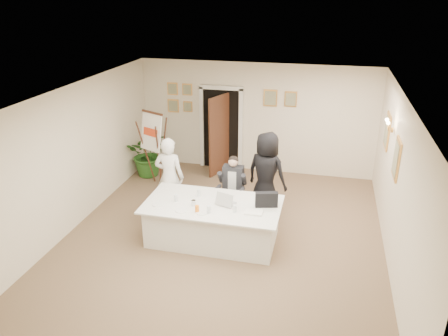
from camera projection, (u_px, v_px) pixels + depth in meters
The scene contains 28 objects.
floor at pixel (223, 237), 8.47m from camera, with size 7.00×7.00×0.00m, color brown.
ceiling at pixel (223, 95), 7.40m from camera, with size 6.00×7.00×0.02m, color white.
wall_back at pixel (256, 118), 11.08m from camera, with size 6.00×0.10×2.80m, color white.
wall_front at pixel (148, 291), 4.79m from camera, with size 6.00×0.10×2.80m, color white.
wall_left at pixel (75, 156), 8.59m from camera, with size 0.10×7.00×2.80m, color white.
wall_right at pixel (398, 187), 7.28m from camera, with size 0.10×7.00×2.80m, color white.
doorway at pixel (221, 131), 11.24m from camera, with size 1.14×0.86×2.20m.
pictures_back_wall at pixel (225, 99), 11.05m from camera, with size 3.40×0.06×0.80m, color #E7A74E, non-canonical shape.
pictures_right_wall at pixel (391, 144), 8.23m from camera, with size 0.06×2.20×0.80m, color #E7A74E, non-canonical shape.
wall_sconce at pixel (390, 126), 8.11m from camera, with size 0.20×0.30×0.24m, color #B6823A, non-canonical shape.
conference_table at pixel (213, 222), 8.23m from camera, with size 2.53×1.35×0.78m.
seated_man at pixel (233, 186), 9.05m from camera, with size 0.57×0.61×1.33m, color black, non-canonical shape.
flip_chart at pixel (156, 152), 10.46m from camera, with size 0.64×0.51×1.79m.
standing_man at pixel (169, 177), 9.02m from camera, with size 0.62×0.41×1.70m, color silver.
standing_woman at pixel (266, 174), 9.07m from camera, with size 0.88×0.57×1.79m, color black.
potted_palm at pixel (149, 153), 11.04m from camera, with size 1.05×0.91×1.17m, color #23511B.
laptop at pixel (226, 197), 8.03m from camera, with size 0.34×0.36×0.28m, color #B7BABC, non-canonical shape.
laptop_bag at pixel (266, 200), 7.92m from camera, with size 0.41×0.11×0.29m, color black.
paper_stack at pixel (254, 212), 7.74m from camera, with size 0.32×0.22×0.03m, color white.
plate_left at pixel (158, 204), 8.03m from camera, with size 0.21×0.21×0.01m, color white.
plate_mid at pixel (182, 210), 7.83m from camera, with size 0.23×0.23×0.01m, color white.
plate_near at pixel (202, 213), 7.75m from camera, with size 0.22×0.22×0.01m, color white.
glass_a at pixel (176, 198), 8.14m from camera, with size 0.07×0.07×0.14m, color silver.
glass_b at pixel (209, 210), 7.72m from camera, with size 0.07×0.07×0.14m, color silver.
glass_c at pixel (235, 209), 7.75m from camera, with size 0.06×0.06×0.14m, color silver.
glass_d at pixel (199, 193), 8.35m from camera, with size 0.07×0.07×0.14m, color silver.
oj_glass at pixel (197, 209), 7.75m from camera, with size 0.07×0.07×0.13m, color orange.
steel_jug at pixel (194, 203), 7.99m from camera, with size 0.08×0.08×0.11m, color silver.
Camera 1 is at (1.73, -7.10, 4.49)m, focal length 35.00 mm.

